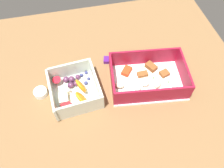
% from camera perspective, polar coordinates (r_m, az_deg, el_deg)
% --- Properties ---
extents(table_surface, '(0.80, 0.80, 0.02)m').
position_cam_1_polar(table_surface, '(0.67, 1.91, -1.55)').
color(table_surface, brown).
rests_on(table_surface, ground).
extents(pasta_container, '(0.24, 0.17, 0.06)m').
position_cam_1_polar(pasta_container, '(0.67, 9.05, 1.53)').
color(pasta_container, white).
rests_on(pasta_container, table_surface).
extents(fruit_bowl, '(0.15, 0.15, 0.06)m').
position_cam_1_polar(fruit_bowl, '(0.64, -9.72, -1.56)').
color(fruit_bowl, silver).
rests_on(fruit_bowl, table_surface).
extents(candy_bar, '(0.07, 0.04, 0.01)m').
position_cam_1_polar(candy_bar, '(0.72, 0.65, 6.19)').
color(candy_bar, '#51197A').
rests_on(candy_bar, table_surface).
extents(paper_cup_liner, '(0.04, 0.04, 0.02)m').
position_cam_1_polar(paper_cup_liner, '(0.68, -17.96, -2.12)').
color(paper_cup_liner, white).
rests_on(paper_cup_liner, table_surface).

